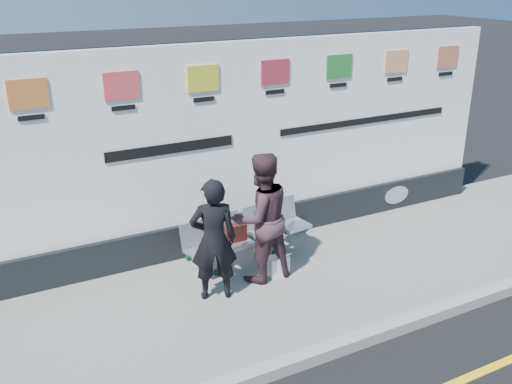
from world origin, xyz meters
The scene contains 8 objects.
pavement centered at (0.00, 2.50, 0.06)m, with size 14.00×3.00×0.12m, color slate.
kerb centered at (0.00, 1.00, 0.07)m, with size 14.00×0.18×0.14m, color gray.
billboard centered at (0.50, 3.85, 1.42)m, with size 8.00×0.30×3.00m.
bench centered at (-0.23, 3.14, 0.33)m, with size 1.93×0.51×0.41m, color #AEB1B7, non-canonical shape.
woman_left centered at (-1.04, 2.55, 0.92)m, with size 0.58×0.38×1.59m, color black.
woman_right centered at (-0.29, 2.71, 1.00)m, with size 0.86×0.67×1.76m, color #3C272E.
handbag_brown centered at (-0.48, 3.11, 0.65)m, with size 0.31×0.13×0.24m, color black.
carrier_bag_white centered at (-0.06, 2.65, 0.26)m, with size 0.28×0.17×0.28m, color white.
Camera 1 is at (-3.52, -3.28, 4.00)m, focal length 40.00 mm.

